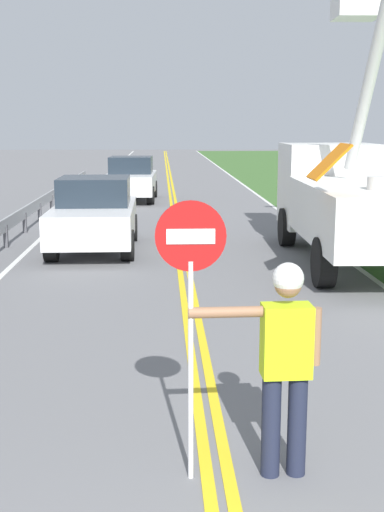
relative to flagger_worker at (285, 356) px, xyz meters
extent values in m
cube|color=yellow|center=(-0.63, 16.89, -1.04)|extent=(0.11, 110.00, 0.01)
cube|color=yellow|center=(-0.45, 16.89, -1.04)|extent=(0.11, 110.00, 0.01)
cube|color=silver|center=(3.06, 16.89, -1.04)|extent=(0.12, 110.00, 0.01)
cube|color=silver|center=(-4.14, 16.89, -1.04)|extent=(0.12, 110.00, 0.01)
cylinder|color=#1E2338|center=(0.12, 0.00, -0.61)|extent=(0.16, 0.16, 0.88)
cylinder|color=#1E2338|center=(-0.10, 0.00, -0.61)|extent=(0.16, 0.16, 0.88)
cube|color=#C6EA19|center=(0.01, 0.00, 0.13)|extent=(0.41, 0.25, 0.60)
cylinder|color=#996B4C|center=(-0.49, -0.01, 0.38)|extent=(0.60, 0.11, 0.09)
cylinder|color=#996B4C|center=(0.25, 0.01, 0.16)|extent=(0.09, 0.09, 0.48)
sphere|color=#996B4C|center=(0.01, 0.00, 0.60)|extent=(0.22, 0.22, 0.22)
sphere|color=white|center=(0.01, 0.00, 0.65)|extent=(0.25, 0.25, 0.25)
cylinder|color=silver|center=(-0.77, -0.02, -0.12)|extent=(0.04, 0.04, 1.85)
cylinder|color=#B71414|center=(-0.77, -0.02, 1.00)|extent=(0.56, 0.03, 0.56)
cube|color=white|center=(-0.77, -0.04, 1.00)|extent=(0.38, 0.01, 0.12)
cube|color=white|center=(2.99, 7.57, 0.16)|extent=(2.43, 4.66, 1.10)
cube|color=white|center=(3.09, 11.02, 0.41)|extent=(2.26, 2.16, 2.00)
cube|color=#1E2833|center=(3.12, 12.05, 0.71)|extent=(1.98, 0.12, 0.90)
cylinder|color=silver|center=(2.97, 6.65, 0.83)|extent=(0.56, 0.56, 0.24)
cylinder|color=silver|center=(3.00, 7.86, 2.68)|extent=(0.31, 2.62, 3.57)
cube|color=orange|center=(1.76, 5.80, 1.26)|extent=(0.62, 0.82, 0.59)
cylinder|color=black|center=(2.06, 10.85, -0.59)|extent=(0.35, 0.93, 0.92)
cylinder|color=black|center=(4.12, 10.79, -0.59)|extent=(0.35, 0.93, 0.92)
cylinder|color=black|center=(1.94, 6.56, -0.59)|extent=(0.35, 0.93, 0.92)
cube|color=silver|center=(-2.57, 10.42, -0.35)|extent=(1.87, 4.12, 0.72)
cube|color=#1E2833|center=(-2.57, 10.67, 0.33)|extent=(1.63, 1.74, 0.64)
cube|color=#EAEACC|center=(-2.00, 8.40, -0.30)|extent=(0.24, 0.06, 0.16)
cube|color=#EAEACC|center=(-3.10, 8.39, -0.30)|extent=(0.24, 0.06, 0.16)
cylinder|color=black|center=(-1.74, 9.16, -0.71)|extent=(0.29, 0.68, 0.68)
cylinder|color=black|center=(-3.38, 9.14, -0.71)|extent=(0.29, 0.68, 0.68)
cylinder|color=black|center=(-1.76, 11.70, -0.71)|extent=(0.29, 0.68, 0.68)
cylinder|color=black|center=(-3.40, 11.69, -0.71)|extent=(0.29, 0.68, 0.68)
cube|color=silver|center=(-2.18, 20.93, -0.35)|extent=(1.98, 4.16, 0.72)
cube|color=#1E2833|center=(-2.17, 21.18, 0.33)|extent=(1.68, 1.78, 0.64)
cube|color=#EAEACC|center=(-1.70, 18.88, -0.30)|extent=(0.24, 0.07, 0.16)
cube|color=#EAEACC|center=(-2.80, 18.92, -0.30)|extent=(0.24, 0.07, 0.16)
cylinder|color=black|center=(-1.40, 19.63, -0.71)|extent=(0.30, 0.69, 0.68)
cylinder|color=black|center=(-3.04, 19.69, -0.71)|extent=(0.30, 0.69, 0.68)
cylinder|color=black|center=(-1.31, 22.17, -0.71)|extent=(0.30, 0.69, 0.68)
cylinder|color=black|center=(-2.95, 22.23, -0.71)|extent=(0.30, 0.69, 0.68)
cube|color=#9EA0A3|center=(-4.74, 12.00, -0.50)|extent=(0.06, 32.00, 0.32)
cube|color=#4C4C51|center=(-4.74, 10.86, -0.77)|extent=(0.10, 0.10, 0.55)
cube|color=#4C4C51|center=(-4.74, 13.14, -0.77)|extent=(0.10, 0.10, 0.55)
cube|color=#4C4C51|center=(-4.74, 15.43, -0.77)|extent=(0.10, 0.10, 0.55)
cube|color=#4C4C51|center=(-4.74, 17.71, -0.77)|extent=(0.10, 0.10, 0.55)
cube|color=#4C4C51|center=(-4.74, 20.00, -0.77)|extent=(0.10, 0.10, 0.55)
cube|color=#4C4C51|center=(-4.74, 22.29, -0.77)|extent=(0.10, 0.10, 0.55)
cube|color=#4C4C51|center=(-4.74, 24.57, -0.77)|extent=(0.10, 0.10, 0.55)
cube|color=#4C4C51|center=(-4.74, 26.86, -0.77)|extent=(0.10, 0.10, 0.55)
camera|label=1|loc=(-0.99, -5.15, 1.85)|focal=46.88mm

